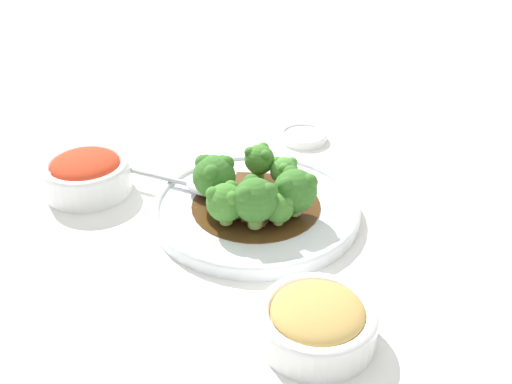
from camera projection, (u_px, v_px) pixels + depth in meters
The scene contains 18 objects.
ground_plane at pixel (256, 215), 0.75m from camera, with size 4.00×4.00×0.00m, color white.
main_plate at pixel (256, 208), 0.75m from camera, with size 0.26×0.26×0.02m.
beef_strip_0 at pixel (264, 208), 0.72m from camera, with size 0.06×0.06×0.01m.
beef_strip_1 at pixel (245, 191), 0.76m from camera, with size 0.08×0.05×0.01m.
beef_strip_2 at pixel (235, 207), 0.73m from camera, with size 0.05×0.06×0.01m.
beef_strip_3 at pixel (281, 194), 0.75m from camera, with size 0.07×0.07×0.01m.
broccoli_floret_0 at pixel (255, 199), 0.68m from camera, with size 0.05×0.05×0.06m.
broccoli_floret_1 at pixel (284, 170), 0.77m from camera, with size 0.04×0.04×0.04m.
broccoli_floret_2 at pixel (259, 159), 0.77m from camera, with size 0.04×0.04×0.05m.
broccoli_floret_3 at pixel (295, 190), 0.71m from camera, with size 0.05×0.05×0.06m.
broccoli_floret_4 at pixel (214, 169), 0.75m from camera, with size 0.04×0.04×0.05m.
broccoli_floret_5 at pixel (226, 202), 0.69m from camera, with size 0.05×0.05×0.05m.
broccoli_floret_6 at pixel (279, 207), 0.69m from camera, with size 0.04×0.04×0.04m.
broccoli_floret_7 at pixel (214, 176), 0.73m from camera, with size 0.05×0.05×0.06m.
serving_spoon at pixel (199, 184), 0.77m from camera, with size 0.15×0.17×0.01m.
side_bowl_kimchi at pixel (87, 173), 0.79m from camera, with size 0.11×0.11×0.05m.
side_bowl_appetizer at pixel (319, 320), 0.56m from camera, with size 0.11×0.11×0.05m.
sauce_dish at pixel (303, 136), 0.93m from camera, with size 0.07×0.07×0.01m.
Camera 1 is at (-0.61, 0.16, 0.42)m, focal length 42.00 mm.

